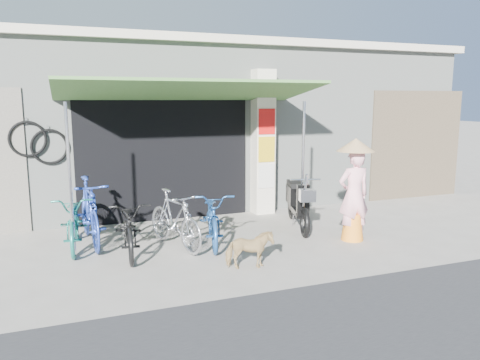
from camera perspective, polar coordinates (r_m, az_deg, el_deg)
name	(u,v)px	position (r m, az deg, el deg)	size (l,w,h in m)	color
ground	(274,250)	(7.61, 4.12, -8.56)	(80.00, 80.00, 0.00)	gray
bicycle_shop	(191,122)	(12.04, -6.05, 7.07)	(12.30, 5.30, 3.66)	#979D95
shop_pillar	(262,143)	(9.84, 2.76, 4.56)	(0.42, 0.44, 3.00)	beige
awning	(190,92)	(8.45, -6.08, 10.56)	(4.60, 1.88, 2.72)	#416F32
neighbour_right	(416,145)	(12.22, 20.67, 4.02)	(2.60, 0.06, 2.60)	brown
bike_teal	(75,221)	(8.05, -19.51, -4.72)	(0.60, 1.73, 0.91)	#17695D
bike_blue	(90,212)	(8.16, -17.86, -3.69)	(0.52, 1.85, 1.11)	#223C9E
bike_black	(130,226)	(7.49, -13.31, -5.52)	(0.59, 1.70, 0.89)	black
bike_silver	(175,219)	(7.67, -7.96, -4.76)	(0.45, 1.58, 0.95)	#B7B8BD
bike_navy	(213,217)	(7.84, -3.30, -4.50)	(0.61, 1.75, 0.92)	navy
street_dog	(249,250)	(6.72, 1.14, -8.49)	(0.30, 0.67, 0.57)	tan
moped	(298,202)	(8.89, 7.04, -2.74)	(0.75, 1.80, 1.04)	black
nun	(354,190)	(8.17, 13.72, -1.24)	(0.64, 0.64, 1.76)	#F9A8B3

